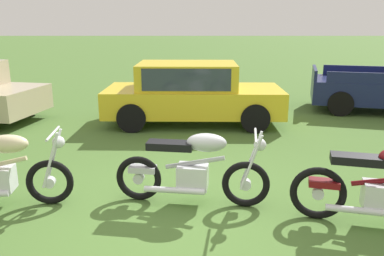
# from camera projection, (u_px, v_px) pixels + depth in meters

# --- Properties ---
(ground_plane) EXTENTS (120.00, 120.00, 0.00)m
(ground_plane) POSITION_uv_depth(u_px,v_px,m) (183.00, 210.00, 5.12)
(ground_plane) COLOR #476B2D
(motorcycle_silver) EXTENTS (2.06, 0.64, 1.02)m
(motorcycle_silver) POSITION_uv_depth(u_px,v_px,m) (193.00, 169.00, 5.18)
(motorcycle_silver) COLOR black
(motorcycle_silver) RESTS_ON ground
(motorcycle_maroon) EXTENTS (2.00, 0.80, 1.02)m
(motorcycle_maroon) POSITION_uv_depth(u_px,v_px,m) (382.00, 187.00, 4.61)
(motorcycle_maroon) COLOR black
(motorcycle_maroon) RESTS_ON ground
(car_yellow) EXTENTS (4.12, 1.88, 1.43)m
(car_yellow) POSITION_uv_depth(u_px,v_px,m) (190.00, 90.00, 9.25)
(car_yellow) COLOR gold
(car_yellow) RESTS_ON ground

